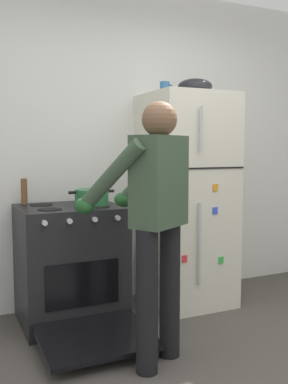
# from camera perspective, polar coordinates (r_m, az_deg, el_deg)

# --- Properties ---
(kitchen_wall_back) EXTENTS (6.00, 0.10, 2.70)m
(kitchen_wall_back) POSITION_cam_1_polar(r_m,az_deg,el_deg) (3.88, -3.10, 6.01)
(kitchen_wall_back) COLOR white
(kitchen_wall_back) RESTS_ON ground
(refrigerator) EXTENTS (0.68, 0.72, 1.78)m
(refrigerator) POSITION_cam_1_polar(r_m,az_deg,el_deg) (3.76, 5.43, -1.03)
(refrigerator) COLOR silver
(refrigerator) RESTS_ON ground
(stove_range) EXTENTS (0.76, 1.21, 0.90)m
(stove_range) POSITION_cam_1_polar(r_m,az_deg,el_deg) (3.44, -9.45, -9.38)
(stove_range) COLOR black
(stove_range) RESTS_ON ground
(person_cook) EXTENTS (0.67, 0.73, 1.60)m
(person_cook) POSITION_cam_1_polar(r_m,az_deg,el_deg) (2.64, 1.26, -2.29)
(person_cook) COLOR black
(person_cook) RESTS_ON ground
(red_pot) EXTENTS (0.35, 0.25, 0.12)m
(red_pot) POSITION_cam_1_polar(r_m,az_deg,el_deg) (3.36, -6.81, -0.67)
(red_pot) COLOR #236638
(red_pot) RESTS_ON stove_range
(coffee_mug) EXTENTS (0.11, 0.08, 0.10)m
(coffee_mug) POSITION_cam_1_polar(r_m,az_deg,el_deg) (3.72, 2.74, 13.39)
(coffee_mug) COLOR #2D6093
(coffee_mug) RESTS_ON refrigerator
(pepper_mill) EXTENTS (0.05, 0.05, 0.20)m
(pepper_mill) POSITION_cam_1_polar(r_m,az_deg,el_deg) (3.49, -15.30, 0.07)
(pepper_mill) COLOR brown
(pepper_mill) RESTS_ON stove_range
(mixing_bowl) EXTENTS (0.29, 0.29, 0.13)m
(mixing_bowl) POSITION_cam_1_polar(r_m,az_deg,el_deg) (3.81, 6.64, 13.44)
(mixing_bowl) COLOR black
(mixing_bowl) RESTS_ON refrigerator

